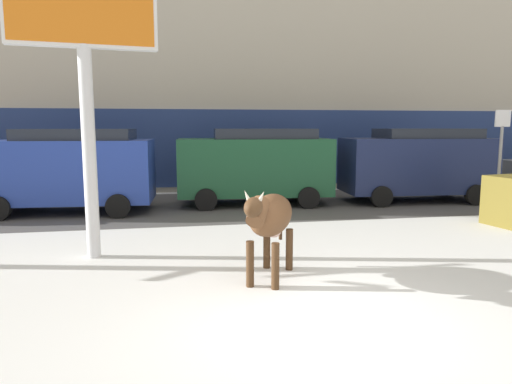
# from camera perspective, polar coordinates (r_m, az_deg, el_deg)

# --- Properties ---
(ground_plane) EXTENTS (120.00, 120.00, 0.00)m
(ground_plane) POSITION_cam_1_polar(r_m,az_deg,el_deg) (6.05, 7.95, -15.37)
(ground_plane) COLOR white
(road_strip) EXTENTS (60.00, 5.60, 0.01)m
(road_strip) POSITION_cam_1_polar(r_m,az_deg,el_deg) (14.26, -3.06, -1.63)
(road_strip) COLOR #514F4C
(road_strip) RESTS_ON ground
(building_facade) EXTENTS (44.00, 6.10, 13.00)m
(building_facade) POSITION_cam_1_polar(r_m,az_deg,el_deg) (20.67, -5.55, 19.40)
(building_facade) COLOR #BCB29E
(building_facade) RESTS_ON ground
(cow_brown) EXTENTS (1.22, 1.88, 1.54)m
(cow_brown) POSITION_cam_1_polar(r_m,az_deg,el_deg) (7.26, 1.70, -3.11)
(cow_brown) COLOR brown
(cow_brown) RESTS_ON ground
(billboard) EXTENTS (2.52, 0.54, 5.56)m
(billboard) POSITION_cam_1_polar(r_m,az_deg,el_deg) (9.10, -20.43, 19.73)
(billboard) COLOR silver
(billboard) RESTS_ON ground
(car_blue_van) EXTENTS (4.71, 2.35, 2.32)m
(car_blue_van) POSITION_cam_1_polar(r_m,az_deg,el_deg) (13.89, -21.93, 2.69)
(car_blue_van) COLOR #233D9E
(car_blue_van) RESTS_ON ground
(car_darkgreen_van) EXTENTS (4.71, 2.35, 2.32)m
(car_darkgreen_van) POSITION_cam_1_polar(r_m,az_deg,el_deg) (14.32, -0.11, 3.41)
(car_darkgreen_van) COLOR #194C2D
(car_darkgreen_van) RESTS_ON ground
(car_navy_van) EXTENTS (4.71, 2.35, 2.32)m
(car_navy_van) POSITION_cam_1_polar(r_m,az_deg,el_deg) (15.77, 19.04, 3.40)
(car_navy_van) COLOR #19234C
(car_navy_van) RESTS_ON ground
(pedestrian_near_billboard) EXTENTS (0.36, 0.24, 1.73)m
(pedestrian_near_billboard) POSITION_cam_1_polar(r_m,az_deg,el_deg) (17.28, -13.84, 2.76)
(pedestrian_near_billboard) COLOR #282833
(pedestrian_near_billboard) RESTS_ON ground
(pedestrian_by_cars) EXTENTS (0.36, 0.24, 1.73)m
(pedestrian_by_cars) POSITION_cam_1_polar(r_m,az_deg,el_deg) (17.89, 4.99, 3.14)
(pedestrian_by_cars) COLOR #282833
(pedestrian_by_cars) RESTS_ON ground
(street_sign) EXTENTS (0.44, 0.08, 2.82)m
(street_sign) POSITION_cam_1_polar(r_m,az_deg,el_deg) (14.07, 27.63, 4.16)
(street_sign) COLOR gray
(street_sign) RESTS_ON ground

